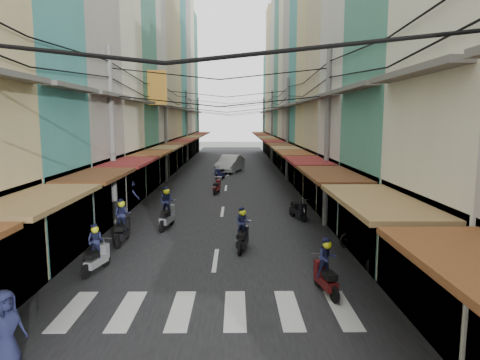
{
  "coord_description": "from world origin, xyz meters",
  "views": [
    {
      "loc": [
        0.72,
        -16.52,
        4.93
      ],
      "look_at": [
        0.94,
        5.35,
        1.83
      ],
      "focal_mm": 32.0,
      "sensor_mm": 36.0,
      "label": 1
    }
  ],
  "objects": [
    {
      "name": "ground",
      "position": [
        0.0,
        0.0,
        0.0
      ],
      "size": [
        160.0,
        160.0,
        0.0
      ],
      "primitive_type": "plane",
      "color": "slate",
      "rests_on": "ground"
    },
    {
      "name": "road",
      "position": [
        0.0,
        20.0,
        0.01
      ],
      "size": [
        10.0,
        80.0,
        0.02
      ],
      "primitive_type": "cube",
      "color": "black",
      "rests_on": "ground"
    },
    {
      "name": "sidewalk_left",
      "position": [
        -6.5,
        20.0,
        0.03
      ],
      "size": [
        3.0,
        80.0,
        0.06
      ],
      "primitive_type": "cube",
      "color": "gray",
      "rests_on": "ground"
    },
    {
      "name": "sidewalk_right",
      "position": [
        6.5,
        20.0,
        0.03
      ],
      "size": [
        3.0,
        80.0,
        0.06
      ],
      "primitive_type": "cube",
      "color": "gray",
      "rests_on": "ground"
    },
    {
      "name": "crosswalk",
      "position": [
        -0.0,
        -6.0,
        0.03
      ],
      "size": [
        7.55,
        2.4,
        0.01
      ],
      "color": "silver",
      "rests_on": "ground"
    },
    {
      "name": "building_row_left",
      "position": [
        -7.92,
        16.56,
        9.78
      ],
      "size": [
        7.8,
        67.67,
        23.7
      ],
      "color": "beige",
      "rests_on": "ground"
    },
    {
      "name": "building_row_right",
      "position": [
        7.92,
        16.45,
        9.41
      ],
      "size": [
        7.8,
        68.98,
        22.59
      ],
      "color": "teal",
      "rests_on": "ground"
    },
    {
      "name": "utility_poles",
      "position": [
        0.0,
        15.01,
        6.59
      ],
      "size": [
        10.2,
        66.13,
        8.2
      ],
      "color": "gray",
      "rests_on": "ground"
    },
    {
      "name": "white_car",
      "position": [
        0.17,
        23.68,
        0.0
      ],
      "size": [
        5.99,
        3.6,
        1.98
      ],
      "primitive_type": "imported",
      "rotation": [
        0.0,
        0.0,
        -0.27
      ],
      "color": "silver",
      "rests_on": "ground"
    },
    {
      "name": "bicycle",
      "position": [
        5.57,
        -0.4,
        0.0
      ],
      "size": [
        1.82,
        1.12,
        1.17
      ],
      "primitive_type": "imported",
      "rotation": [
        0.0,
        0.0,
        1.88
      ],
      "color": "black",
      "rests_on": "ground"
    },
    {
      "name": "moving_scooters",
      "position": [
        -0.86,
        2.13,
        0.52
      ],
      "size": [
        8.03,
        25.21,
        1.92
      ],
      "color": "black",
      "rests_on": "ground"
    },
    {
      "name": "parked_scooters",
      "position": [
        4.65,
        -4.15,
        0.46
      ],
      "size": [
        12.68,
        12.19,
        0.98
      ],
      "color": "black",
      "rests_on": "ground"
    },
    {
      "name": "pedestrians",
      "position": [
        -3.86,
        2.33,
        0.99
      ],
      "size": [
        14.05,
        24.53,
        2.07
      ],
      "color": "black",
      "rests_on": "ground"
    },
    {
      "name": "market_umbrella",
      "position": [
        7.2,
        -4.61,
        2.03
      ],
      "size": [
        2.18,
        2.18,
        2.3
      ],
      "color": "#B2B2B7",
      "rests_on": "ground"
    },
    {
      "name": "traffic_sign",
      "position": [
        5.11,
        -1.05,
        1.97
      ],
      "size": [
        0.1,
        0.6,
        2.73
      ],
      "color": "gray",
      "rests_on": "ground"
    }
  ]
}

